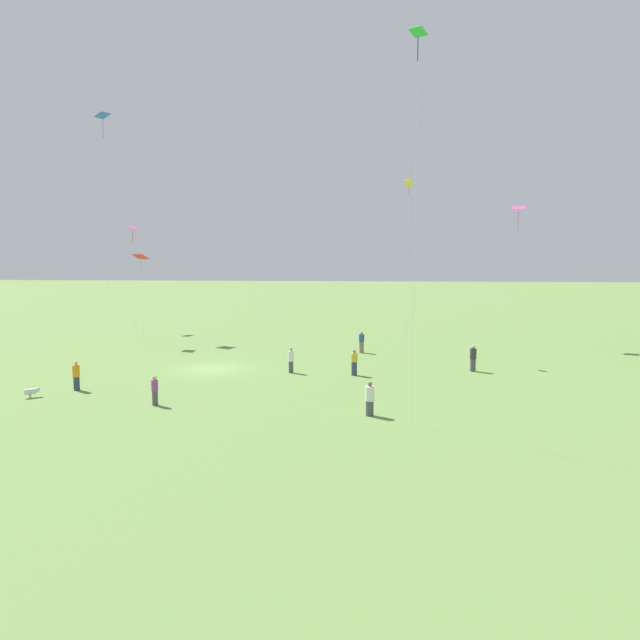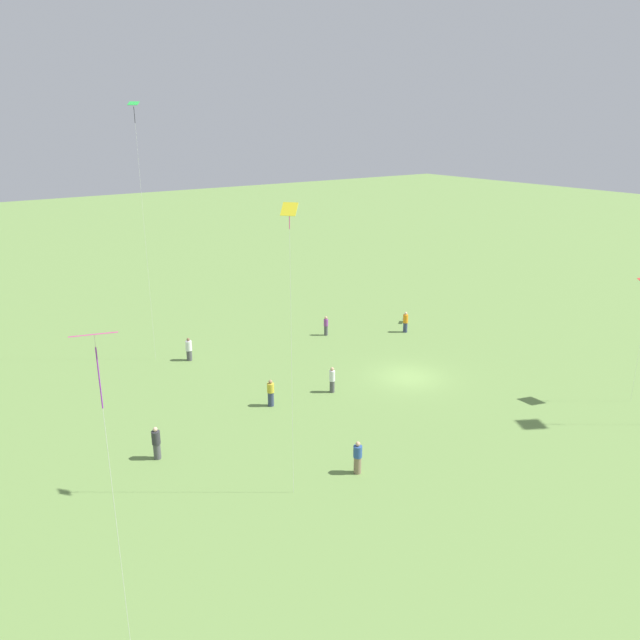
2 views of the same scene
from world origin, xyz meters
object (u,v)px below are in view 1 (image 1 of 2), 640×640
kite_1 (417,71)px  kite_6 (141,259)px  person_1 (291,360)px  dog_0 (32,391)px  person_4 (76,376)px  person_2 (473,358)px  person_5 (370,399)px  kite_4 (409,197)px  kite_2 (518,212)px  person_3 (155,391)px  person_0 (354,363)px  person_6 (362,342)px  kite_3 (132,230)px  kite_5 (103,125)px

kite_1 → kite_6: bearing=32.3°
person_1 → dog_0: (8.06, -13.76, -0.51)m
person_4 → kite_6: (-18.09, -2.48, 6.63)m
person_2 → person_5: person_2 is taller
kite_4 → person_4: bearing=131.2°
person_1 → kite_2: size_ratio=0.14×
person_3 → kite_1: kite_1 is taller
person_2 → kite_2: kite_2 is taller
person_5 → kite_4: 22.20m
person_3 → person_0: bearing=99.2°
kite_4 → dog_0: (16.21, -22.03, -12.02)m
person_6 → kite_3: size_ratio=0.16×
person_4 → kite_1: (6.08, 19.27, 15.36)m
person_0 → kite_4: kite_4 is taller
person_4 → kite_4: (-14.28, 20.33, 11.51)m
person_2 → kite_3: size_ratio=0.17×
kite_1 → kite_5: kite_5 is taller
person_1 → kite_3: size_ratio=0.16×
person_3 → kite_5: bearing=175.9°
kite_2 → kite_3: bearing=-130.1°
kite_6 → kite_3: bearing=-4.8°
person_6 → kite_6: size_ratio=0.22×
person_5 → kite_1: 15.59m
person_6 → kite_4: 12.06m
person_1 → person_6: bearing=163.4°
person_3 → kite_3: kite_3 is taller
kite_2 → kite_5: bearing=-127.0°
kite_1 → kite_5: size_ratio=0.83×
person_3 → person_4: size_ratio=0.92×
kite_3 → kite_4: kite_4 is taller
person_0 → kite_5: bearing=73.2°
person_4 → person_2: bearing=173.8°
kite_4 → kite_1: bearing=-176.9°
person_0 → kite_5: 38.37m
kite_1 → kite_2: size_ratio=1.49×
person_4 → person_5: person_4 is taller
kite_4 → person_5: bearing=176.9°
person_1 → person_5: person_5 is taller
person_2 → kite_5: (-19.02, -33.43, 19.68)m
kite_3 → person_3: bearing=-99.5°
person_0 → kite_2: (-15.45, 13.99, 10.68)m
person_4 → person_1: bearing=-176.4°
kite_5 → kite_6: bearing=109.2°
kite_3 → kite_4: bearing=-59.0°
person_5 → kite_6: 30.72m
person_5 → kite_2: kite_2 is taller
person_6 → dog_0: person_6 is taller
person_1 → person_6: person_6 is taller
person_6 → kite_4: kite_4 is taller
person_3 → dog_0: person_3 is taller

